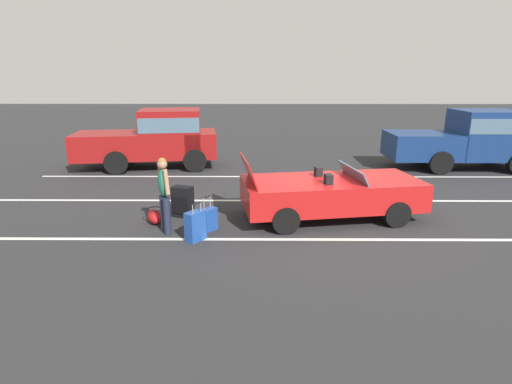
% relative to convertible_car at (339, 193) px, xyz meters
% --- Properties ---
extents(ground_plane, '(80.00, 80.00, 0.00)m').
position_rel_convertible_car_xyz_m(ground_plane, '(-0.20, -0.03, -0.59)').
color(ground_plane, '#28282B').
extents(lot_line_near, '(18.00, 0.12, 0.01)m').
position_rel_convertible_car_xyz_m(lot_line_near, '(-0.20, -1.39, -0.59)').
color(lot_line_near, silver).
rests_on(lot_line_near, ground_plane).
extents(lot_line_mid, '(18.00, 0.12, 0.01)m').
position_rel_convertible_car_xyz_m(lot_line_mid, '(-0.20, 1.31, -0.59)').
color(lot_line_mid, silver).
rests_on(lot_line_mid, ground_plane).
extents(lot_line_far, '(18.00, 0.12, 0.01)m').
position_rel_convertible_car_xyz_m(lot_line_far, '(-0.20, 4.01, -0.59)').
color(lot_line_far, silver).
rests_on(lot_line_far, ground_plane).
extents(convertible_car, '(4.37, 2.41, 1.53)m').
position_rel_convertible_car_xyz_m(convertible_car, '(0.00, 0.00, 0.00)').
color(convertible_car, red).
rests_on(convertible_car, ground_plane).
extents(suitcase_large_black, '(0.55, 0.42, 0.74)m').
position_rel_convertible_car_xyz_m(suitcase_large_black, '(-3.71, 0.03, -0.22)').
color(suitcase_large_black, black).
rests_on(suitcase_large_black, ground_plane).
extents(suitcase_medium_bright, '(0.44, 0.46, 0.82)m').
position_rel_convertible_car_xyz_m(suitcase_medium_bright, '(-3.19, -1.44, -0.28)').
color(suitcase_medium_bright, '#1E479E').
rests_on(suitcase_medium_bright, ground_plane).
extents(suitcase_small_carryon, '(0.37, 0.39, 0.77)m').
position_rel_convertible_car_xyz_m(suitcase_small_carryon, '(-2.97, -0.87, -0.34)').
color(suitcase_small_carryon, '#1E479E').
rests_on(suitcase_small_carryon, ground_plane).
extents(duffel_bag, '(0.53, 0.71, 0.34)m').
position_rel_convertible_car_xyz_m(duffel_bag, '(-4.29, -0.42, -0.43)').
color(duffel_bag, red).
rests_on(duffel_bag, ground_plane).
extents(traveler_person, '(0.40, 0.56, 1.65)m').
position_rel_convertible_car_xyz_m(traveler_person, '(-3.88, -1.04, 0.34)').
color(traveler_person, '#1E2338').
rests_on(traveler_person, ground_plane).
extents(parked_pickup_truck_near, '(5.02, 2.12, 2.10)m').
position_rel_convertible_car_xyz_m(parked_pickup_truck_near, '(5.71, 5.32, 0.51)').
color(parked_pickup_truck_near, navy).
rests_on(parked_pickup_truck_near, ground_plane).
extents(parked_pickup_truck_far, '(5.22, 2.64, 2.10)m').
position_rel_convertible_car_xyz_m(parked_pickup_truck_far, '(-5.56, 5.46, 0.51)').
color(parked_pickup_truck_far, maroon).
rests_on(parked_pickup_truck_far, ground_plane).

